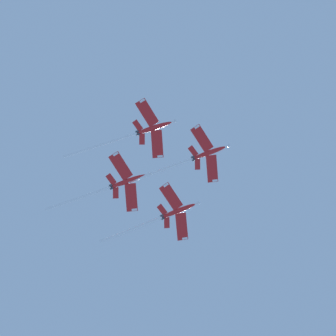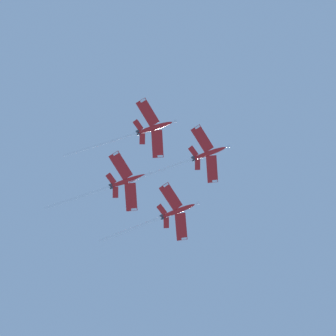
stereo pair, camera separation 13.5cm
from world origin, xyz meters
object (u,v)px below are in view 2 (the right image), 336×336
(jet_left_wing, at_px, (165,216))
(jet_right_wing, at_px, (143,131))
(jet_lead, at_px, (199,157))
(jet_slot, at_px, (115,185))

(jet_left_wing, height_order, jet_right_wing, jet_right_wing)
(jet_lead, bearing_deg, jet_left_wing, -79.00)
(jet_lead, relative_size, jet_left_wing, 1.04)
(jet_lead, xyz_separation_m, jet_slot, (22.57, -17.22, -6.00))
(jet_lead, height_order, jet_left_wing, jet_lead)
(jet_lead, bearing_deg, jet_slot, -37.34)
(jet_lead, height_order, jet_right_wing, jet_lead)
(jet_right_wing, xyz_separation_m, jet_slot, (2.43, -18.89, -3.53))
(jet_right_wing, bearing_deg, jet_left_wing, -123.95)
(jet_slot, bearing_deg, jet_right_wing, 97.32)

